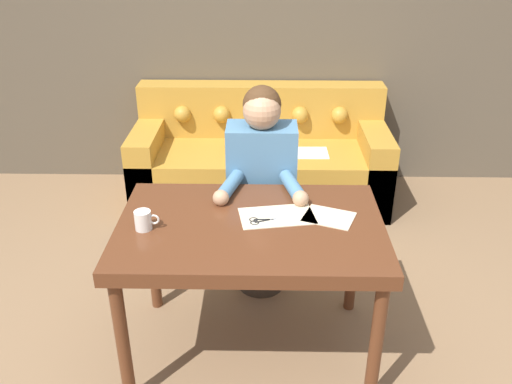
{
  "coord_description": "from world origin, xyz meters",
  "views": [
    {
      "loc": [
        0.14,
        -2.0,
        2.03
      ],
      "look_at": [
        0.1,
        0.27,
        0.86
      ],
      "focal_mm": 38.0,
      "sensor_mm": 36.0,
      "label": 1
    }
  ],
  "objects_px": {
    "dining_table": "(251,238)",
    "couch": "(260,161)",
    "person": "(261,194)",
    "mug": "(144,220)",
    "scissors": "(264,220)"
  },
  "relations": [
    {
      "from": "couch",
      "to": "scissors",
      "type": "distance_m",
      "value": 1.77
    },
    {
      "from": "couch",
      "to": "dining_table",
      "type": "bearing_deg",
      "value": -90.94
    },
    {
      "from": "person",
      "to": "scissors",
      "type": "relative_size",
      "value": 5.58
    },
    {
      "from": "couch",
      "to": "mug",
      "type": "relative_size",
      "value": 17.0
    },
    {
      "from": "person",
      "to": "mug",
      "type": "distance_m",
      "value": 0.82
    },
    {
      "from": "scissors",
      "to": "person",
      "type": "bearing_deg",
      "value": 91.95
    },
    {
      "from": "dining_table",
      "to": "scissors",
      "type": "relative_size",
      "value": 5.51
    },
    {
      "from": "person",
      "to": "mug",
      "type": "height_order",
      "value": "person"
    },
    {
      "from": "dining_table",
      "to": "person",
      "type": "bearing_deg",
      "value": 85.19
    },
    {
      "from": "dining_table",
      "to": "couch",
      "type": "distance_m",
      "value": 1.77
    },
    {
      "from": "couch",
      "to": "mug",
      "type": "distance_m",
      "value": 1.93
    },
    {
      "from": "dining_table",
      "to": "mug",
      "type": "xyz_separation_m",
      "value": [
        -0.48,
        -0.06,
        0.13
      ]
    },
    {
      "from": "couch",
      "to": "mug",
      "type": "height_order",
      "value": "couch"
    },
    {
      "from": "scissors",
      "to": "mug",
      "type": "distance_m",
      "value": 0.55
    },
    {
      "from": "dining_table",
      "to": "couch",
      "type": "xyz_separation_m",
      "value": [
        0.03,
        1.74,
        -0.37
      ]
    }
  ]
}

